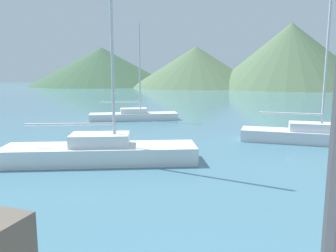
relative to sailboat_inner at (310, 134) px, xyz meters
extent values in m
cube|color=silver|center=(0.00, 0.00, -0.16)|extent=(7.15, 2.18, 0.63)
cube|color=silver|center=(0.00, 0.00, 0.38)|extent=(2.19, 1.31, 0.44)
cylinder|color=#BCBCC1|center=(0.52, 0.04, 5.01)|extent=(0.12, 0.12, 9.70)
cylinder|color=#BCBCC1|center=(-1.06, -0.08, 1.06)|extent=(3.17, 0.34, 0.10)
cube|color=white|center=(-12.76, 4.44, -0.20)|extent=(6.75, 4.92, 0.55)
cube|color=white|center=(-12.76, 4.44, 0.27)|extent=(2.35, 2.03, 0.39)
cylinder|color=#BCBCC1|center=(-12.32, 4.71, 3.59)|extent=(0.12, 0.12, 7.02)
cylinder|color=#BCBCC1|center=(-13.65, 3.91, 0.98)|extent=(2.71, 1.67, 0.10)
cube|color=white|center=(-8.12, -7.40, -0.12)|extent=(7.86, 5.13, 0.70)
cube|color=white|center=(-8.12, -7.40, 0.48)|extent=(2.69, 2.22, 0.49)
cylinder|color=#BCBCC1|center=(-7.59, -7.14, 4.81)|extent=(0.12, 0.12, 9.15)
cylinder|color=#BCBCC1|center=(-9.18, -7.92, 1.13)|extent=(3.21, 1.63, 0.10)
cone|color=#38563D|center=(-59.84, 72.87, 5.61)|extent=(45.73, 45.73, 12.16)
cone|color=#4C6647|center=(-28.02, 71.66, 5.25)|extent=(36.91, 36.91, 11.43)
cone|color=#4C6647|center=(-3.17, 73.98, 7.93)|extent=(40.92, 40.92, 16.81)
camera|label=1|loc=(-0.72, -18.54, 3.10)|focal=35.00mm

